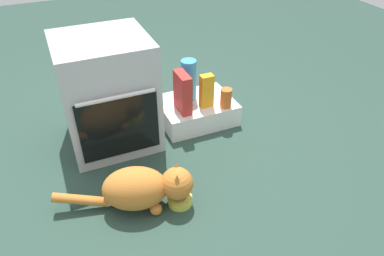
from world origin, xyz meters
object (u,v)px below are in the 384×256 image
(cat, at_px, (143,188))
(water_bottle, at_px, (189,80))
(pantry_cabinet, at_px, (196,110))
(cereal_box, at_px, (183,93))
(oven, at_px, (108,93))
(juice_carton, at_px, (207,91))
(sauce_jar, at_px, (226,98))
(food_bowl, at_px, (180,199))

(cat, bearing_deg, water_bottle, 70.24)
(pantry_cabinet, distance_m, cereal_box, 0.27)
(cat, bearing_deg, pantry_cabinet, 66.15)
(oven, relative_size, pantry_cabinet, 1.38)
(pantry_cabinet, bearing_deg, juice_carton, -63.44)
(sauce_jar, bearing_deg, water_bottle, 132.45)
(oven, bearing_deg, sauce_jar, -10.96)
(cat, bearing_deg, food_bowl, 0.00)
(oven, relative_size, juice_carton, 3.06)
(cereal_box, relative_size, sauce_jar, 2.00)
(food_bowl, xyz_separation_m, cat, (-0.18, 0.06, 0.11))
(cereal_box, relative_size, juice_carton, 1.17)
(food_bowl, distance_m, water_bottle, 0.93)
(oven, relative_size, cat, 0.99)
(cereal_box, bearing_deg, juice_carton, -4.02)
(food_bowl, distance_m, cereal_box, 0.77)
(cat, relative_size, sauce_jar, 5.28)
(cat, distance_m, sauce_jar, 0.94)
(food_bowl, height_order, water_bottle, water_bottle)
(food_bowl, relative_size, sauce_jar, 1.00)
(food_bowl, bearing_deg, oven, 105.01)
(food_bowl, relative_size, juice_carton, 0.58)
(cat, bearing_deg, oven, 109.39)
(food_bowl, height_order, juice_carton, juice_carton)
(water_bottle, height_order, sauce_jar, water_bottle)
(pantry_cabinet, height_order, sauce_jar, sauce_jar)
(pantry_cabinet, bearing_deg, water_bottle, 116.73)
(food_bowl, xyz_separation_m, water_bottle, (0.39, 0.80, 0.28))
(oven, height_order, cereal_box, oven)
(oven, height_order, sauce_jar, oven)
(food_bowl, xyz_separation_m, cereal_box, (0.29, 0.66, 0.27))
(oven, xyz_separation_m, cereal_box, (0.49, -0.07, -0.07))
(cereal_box, distance_m, sauce_jar, 0.31)
(cereal_box, bearing_deg, food_bowl, -113.64)
(cereal_box, bearing_deg, pantry_cabinet, 27.60)
(oven, xyz_separation_m, sauce_jar, (0.78, -0.15, -0.14))
(oven, distance_m, pantry_cabinet, 0.68)
(cereal_box, bearing_deg, sauce_jar, -14.96)
(pantry_cabinet, relative_size, juice_carton, 2.22)
(juice_carton, bearing_deg, oven, 172.68)
(oven, height_order, cat, oven)
(water_bottle, distance_m, cereal_box, 0.17)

